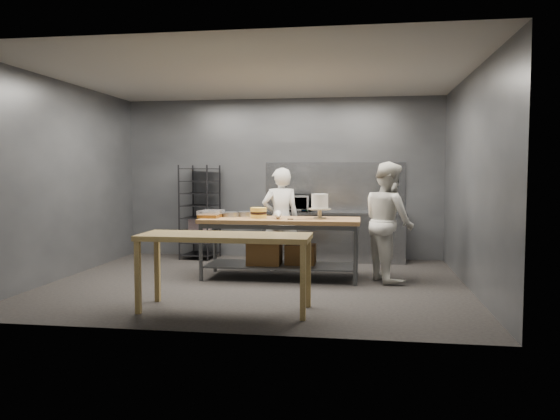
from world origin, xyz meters
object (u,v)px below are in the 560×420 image
object	(u,v)px
work_table	(280,241)
chef_right	(389,222)
near_counter	(225,242)
microwave	(296,203)
layer_cake	(259,213)
frosted_cake_stand	(320,203)
speed_rack	(200,213)
chef_behind	(281,219)

from	to	relation	value
work_table	chef_right	bearing A→B (deg)	1.75
near_counter	microwave	bearing A→B (deg)	84.23
chef_right	microwave	size ratio (longest dim) A/B	3.28
microwave	layer_cake	xyz separation A→B (m)	(-0.36, -1.79, -0.05)
work_table	frosted_cake_stand	world-z (taller)	frosted_cake_stand
speed_rack	chef_right	xyz separation A→B (m)	(3.40, -1.63, 0.03)
near_counter	frosted_cake_stand	world-z (taller)	frosted_cake_stand
chef_behind	layer_cake	bearing A→B (deg)	55.70
work_table	layer_cake	world-z (taller)	layer_cake
near_counter	frosted_cake_stand	distance (m)	2.25
near_counter	speed_rack	world-z (taller)	speed_rack
microwave	work_table	bearing A→B (deg)	-91.03
frosted_cake_stand	chef_right	bearing A→B (deg)	2.88
chef_behind	layer_cake	size ratio (longest dim) A/B	6.80
near_counter	frosted_cake_stand	xyz separation A→B (m)	(0.95, 2.02, 0.34)
chef_right	frosted_cake_stand	xyz separation A→B (m)	(-1.02, -0.05, 0.27)
speed_rack	near_counter	bearing A→B (deg)	-68.91
speed_rack	chef_behind	bearing A→B (deg)	-30.60
speed_rack	frosted_cake_stand	bearing A→B (deg)	-35.29
layer_cake	chef_right	bearing A→B (deg)	2.22
layer_cake	microwave	bearing A→B (deg)	78.53
work_table	chef_behind	xyz separation A→B (m)	(-0.10, 0.69, 0.27)
microwave	chef_right	bearing A→B (deg)	-47.06
work_table	microwave	size ratio (longest dim) A/B	4.43
chef_right	layer_cake	size ratio (longest dim) A/B	7.14
work_table	chef_behind	size ratio (longest dim) A/B	1.42
chef_behind	chef_right	world-z (taller)	chef_right
speed_rack	frosted_cake_stand	xyz separation A→B (m)	(2.38, -1.68, 0.30)
work_table	chef_behind	bearing A→B (deg)	97.94
speed_rack	layer_cake	xyz separation A→B (m)	(1.45, -1.71, 0.14)
work_table	speed_rack	size ratio (longest dim) A/B	1.37
chef_right	near_counter	bearing A→B (deg)	113.46
frosted_cake_stand	microwave	bearing A→B (deg)	107.90
speed_rack	microwave	size ratio (longest dim) A/B	3.23
frosted_cake_stand	chef_behind	bearing A→B (deg)	135.34
speed_rack	microwave	bearing A→B (deg)	2.53
speed_rack	frosted_cake_stand	distance (m)	2.93
chef_right	microwave	bearing A→B (deg)	20.09
chef_behind	layer_cake	world-z (taller)	chef_behind
microwave	layer_cake	world-z (taller)	microwave
work_table	near_counter	xyz separation A→B (m)	(-0.35, -2.02, 0.24)
microwave	layer_cake	distance (m)	1.82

